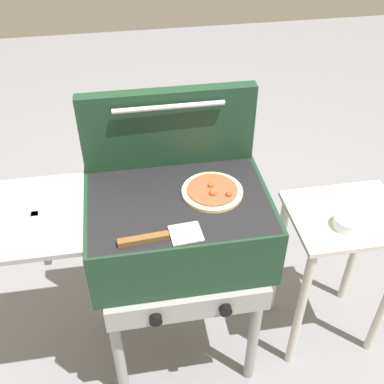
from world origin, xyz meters
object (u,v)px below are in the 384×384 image
spatula (160,237)px  topping_bowl_near (348,222)px  prep_table (337,251)px  grill (175,229)px  pizza_pepperoni (212,191)px

spatula → topping_bowl_near: size_ratio=2.46×
prep_table → grill: bearing=-179.6°
pizza_pepperoni → spatula: (-0.20, -0.19, -0.00)m
topping_bowl_near → spatula: bearing=-170.3°
pizza_pepperoni → spatula: pizza_pepperoni is taller
pizza_pepperoni → prep_table: pizza_pepperoni is taller
grill → topping_bowl_near: bearing=-5.4°
spatula → topping_bowl_near: bearing=9.7°
spatula → topping_bowl_near: (0.71, 0.12, -0.16)m
pizza_pepperoni → topping_bowl_near: 0.53m
grill → topping_bowl_near: grill is taller
spatula → prep_table: spatula is taller
spatula → topping_bowl_near: spatula is taller
grill → prep_table: grill is taller
spatula → prep_table: (0.74, 0.19, -0.39)m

